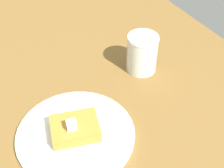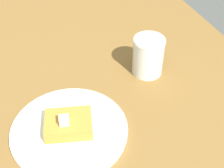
% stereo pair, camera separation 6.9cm
% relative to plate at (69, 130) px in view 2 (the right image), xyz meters
% --- Properties ---
extents(table_surface, '(1.25, 1.25, 0.02)m').
position_rel_plate_xyz_m(table_surface, '(-0.08, -0.11, -0.02)').
color(table_surface, brown).
rests_on(table_surface, ground).
extents(plate, '(0.24, 0.24, 0.01)m').
position_rel_plate_xyz_m(plate, '(0.00, 0.00, 0.00)').
color(plate, white).
rests_on(plate, table_surface).
extents(toast_slice_center, '(0.09, 0.11, 0.03)m').
position_rel_plate_xyz_m(toast_slice_center, '(0.00, 0.00, 0.02)').
color(toast_slice_center, '#BB8331').
rests_on(toast_slice_center, plate).
extents(butter_pat_primary, '(0.02, 0.02, 0.02)m').
position_rel_plate_xyz_m(butter_pat_primary, '(0.01, -0.01, 0.04)').
color(butter_pat_primary, '#F5E9C7').
rests_on(butter_pat_primary, toast_slice_center).
extents(fork, '(0.16, 0.07, 0.00)m').
position_rel_plate_xyz_m(fork, '(0.05, -0.06, 0.01)').
color(fork, silver).
rests_on(fork, plate).
extents(syrup_jar, '(0.08, 0.08, 0.10)m').
position_rel_plate_xyz_m(syrup_jar, '(-0.12, 0.23, 0.04)').
color(syrup_jar, '#592B0A').
rests_on(syrup_jar, table_surface).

